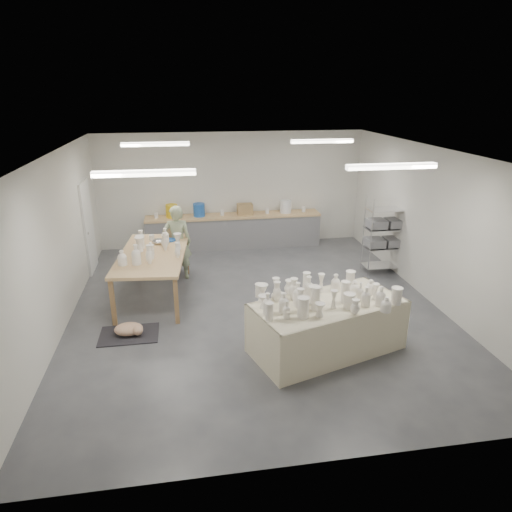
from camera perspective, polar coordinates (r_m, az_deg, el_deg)
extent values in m
plane|color=#424449|center=(8.98, 0.02, -6.46)|extent=(8.00, 8.00, 0.00)
cube|color=white|center=(8.09, 0.03, 12.83)|extent=(7.00, 8.00, 0.02)
cube|color=silver|center=(12.25, -3.04, 8.27)|extent=(7.00, 0.02, 3.00)
cube|color=silver|center=(4.84, 7.87, -11.53)|extent=(7.00, 0.02, 3.00)
cube|color=silver|center=(8.60, -23.67, 1.35)|extent=(0.02, 8.00, 3.00)
cube|color=silver|center=(9.60, 21.17, 3.54)|extent=(0.02, 8.00, 3.00)
cube|color=white|center=(11.14, -20.20, 3.44)|extent=(0.05, 0.90, 2.10)
cube|color=white|center=(6.53, -13.78, 10.03)|extent=(1.40, 0.12, 0.08)
cube|color=white|center=(7.21, 16.59, 10.69)|extent=(1.40, 0.12, 0.08)
cube|color=white|center=(9.99, -12.46, 13.49)|extent=(1.40, 0.12, 0.08)
cube|color=white|center=(10.44, 8.27, 14.02)|extent=(1.40, 0.12, 0.08)
cube|color=tan|center=(12.09, -2.81, 5.04)|extent=(4.60, 0.60, 0.06)
cube|color=slate|center=(12.21, -2.77, 3.00)|extent=(4.60, 0.55, 0.84)
cylinder|color=yellow|center=(11.97, -10.49, 5.56)|extent=(0.30, 0.30, 0.34)
cylinder|color=#2056B0|center=(11.97, -7.13, 5.74)|extent=(0.30, 0.30, 0.34)
cylinder|color=white|center=(12.27, 3.72, 6.21)|extent=(0.30, 0.30, 0.34)
cube|color=#977449|center=(12.08, -1.40, 5.88)|extent=(0.40, 0.30, 0.28)
cylinder|color=white|center=(12.01, -12.37, 4.98)|extent=(0.10, 0.10, 0.14)
cylinder|color=white|center=(12.03, -4.24, 5.43)|extent=(0.10, 0.10, 0.14)
cylinder|color=white|center=(12.19, 1.41, 5.67)|extent=(0.10, 0.10, 0.14)
cylinder|color=white|center=(12.41, 5.97, 5.83)|extent=(0.10, 0.10, 0.14)
cylinder|color=silver|center=(10.45, 14.18, 2.15)|extent=(0.02, 0.02, 1.80)
cylinder|color=silver|center=(10.80, 18.28, 2.33)|extent=(0.02, 0.02, 1.80)
cylinder|color=silver|center=(10.83, 13.28, 2.87)|extent=(0.02, 0.02, 1.80)
cylinder|color=silver|center=(11.18, 17.28, 3.02)|extent=(0.02, 0.02, 1.80)
cube|color=silver|center=(11.05, 15.41, -1.11)|extent=(0.88, 0.48, 0.02)
cube|color=silver|center=(10.90, 15.63, 1.10)|extent=(0.88, 0.48, 0.02)
cube|color=silver|center=(10.76, 15.85, 3.36)|extent=(0.88, 0.48, 0.02)
cube|color=silver|center=(10.65, 16.08, 5.67)|extent=(0.88, 0.48, 0.02)
cube|color=slate|center=(10.77, 14.63, 1.64)|extent=(0.38, 0.42, 0.18)
cube|color=slate|center=(10.95, 16.74, 1.74)|extent=(0.38, 0.42, 0.18)
cube|color=slate|center=(10.64, 14.84, 3.94)|extent=(0.38, 0.42, 0.18)
cube|color=slate|center=(10.83, 16.97, 4.00)|extent=(0.38, 0.42, 0.18)
cube|color=olive|center=(7.54, 8.85, -9.04)|extent=(2.34, 1.59, 0.75)
cube|color=beige|center=(7.33, 9.04, -5.90)|extent=(2.65, 1.83, 0.03)
cube|color=beige|center=(7.07, 10.24, -10.80)|extent=(2.31, 0.77, 0.85)
cube|color=beige|center=(7.98, 7.66, -6.84)|extent=(2.31, 0.77, 0.85)
cube|color=tan|center=(9.33, -12.81, 0.21)|extent=(1.50, 2.64, 0.06)
cube|color=olive|center=(8.48, -16.76, -5.75)|extent=(0.08, 0.08, 0.89)
cube|color=olive|center=(8.39, -9.12, -5.38)|extent=(0.08, 0.08, 0.89)
cube|color=olive|center=(10.66, -15.32, -0.19)|extent=(0.08, 0.08, 0.89)
cube|color=olive|center=(10.59, -9.28, 0.15)|extent=(0.08, 0.08, 0.89)
ellipsoid|color=silver|center=(9.85, -12.11, 1.82)|extent=(0.26, 0.26, 0.12)
cylinder|color=#2056B0|center=(9.99, -10.75, 1.97)|extent=(0.26, 0.26, 0.03)
cylinder|color=white|center=(10.10, -12.91, 2.27)|extent=(0.11, 0.11, 0.12)
cube|color=#977449|center=(10.22, -10.14, 3.15)|extent=(0.32, 0.26, 0.28)
cube|color=black|center=(8.34, -15.57, -9.44)|extent=(1.00, 0.70, 0.02)
ellipsoid|color=white|center=(8.28, -15.65, -8.76)|extent=(0.57, 0.48, 0.21)
sphere|color=white|center=(8.16, -14.56, -8.97)|extent=(0.18, 0.18, 0.18)
imported|color=#98A681|center=(10.19, -9.80, 1.67)|extent=(0.62, 0.42, 1.68)
cylinder|color=#A51728|center=(10.63, -9.63, -0.67)|extent=(0.37, 0.37, 0.04)
cylinder|color=silver|center=(10.70, -8.86, -1.36)|extent=(0.02, 0.02, 0.28)
cylinder|color=silver|center=(10.78, -10.03, -1.25)|extent=(0.02, 0.02, 0.28)
cylinder|color=silver|center=(10.56, -9.86, -1.70)|extent=(0.02, 0.02, 0.28)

